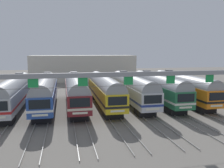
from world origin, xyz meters
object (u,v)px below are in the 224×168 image
(commuter_train_maroon, at_px, (76,90))
(commuter_train_orange, at_px, (182,86))
(commuter_train_stainless, at_px, (14,92))
(commuter_train_yellow, at_px, (104,89))
(catenary_gantry, at_px, (128,82))
(commuter_train_silver, at_px, (131,88))
(commuter_train_green, at_px, (157,87))
(commuter_train_blue, at_px, (46,91))

(commuter_train_maroon, xyz_separation_m, commuter_train_orange, (17.52, 0.00, 0.00))
(commuter_train_stainless, distance_m, commuter_train_maroon, 8.76)
(commuter_train_maroon, height_order, commuter_train_yellow, commuter_train_maroon)
(catenary_gantry, bearing_deg, commuter_train_maroon, 107.98)
(commuter_train_maroon, distance_m, commuter_train_silver, 8.76)
(commuter_train_stainless, relative_size, catenary_gantry, 0.57)
(commuter_train_yellow, xyz_separation_m, commuter_train_silver, (4.38, 0.00, 0.00))
(commuter_train_silver, height_order, commuter_train_green, same)
(commuter_train_green, xyz_separation_m, commuter_train_orange, (4.38, 0.00, 0.00))
(commuter_train_green, bearing_deg, commuter_train_blue, 180.00)
(commuter_train_green, bearing_deg, commuter_train_yellow, -179.97)
(commuter_train_orange, bearing_deg, commuter_train_stainless, 180.00)
(commuter_train_stainless, distance_m, commuter_train_silver, 17.52)
(commuter_train_maroon, bearing_deg, commuter_train_orange, 0.00)
(commuter_train_stainless, bearing_deg, commuter_train_green, 0.00)
(commuter_train_silver, height_order, commuter_train_orange, same)
(commuter_train_green, height_order, catenary_gantry, catenary_gantry)
(commuter_train_blue, height_order, catenary_gantry, catenary_gantry)
(commuter_train_yellow, distance_m, commuter_train_green, 8.76)
(commuter_train_blue, bearing_deg, commuter_train_yellow, -0.03)
(commuter_train_silver, bearing_deg, commuter_train_yellow, -179.94)
(commuter_train_stainless, xyz_separation_m, commuter_train_maroon, (8.76, 0.00, 0.00))
(commuter_train_yellow, bearing_deg, commuter_train_orange, 0.02)
(commuter_train_maroon, bearing_deg, commuter_train_blue, 180.00)
(commuter_train_yellow, bearing_deg, commuter_train_silver, 0.06)
(commuter_train_silver, height_order, catenary_gantry, catenary_gantry)
(commuter_train_stainless, distance_m, catenary_gantry, 19.04)
(commuter_train_stainless, height_order, catenary_gantry, catenary_gantry)
(commuter_train_yellow, bearing_deg, commuter_train_stainless, 179.98)
(commuter_train_blue, xyz_separation_m, commuter_train_yellow, (8.76, -0.00, -0.00))
(commuter_train_stainless, relative_size, commuter_train_silver, 1.00)
(commuter_train_silver, bearing_deg, commuter_train_green, 0.00)
(commuter_train_stainless, xyz_separation_m, commuter_train_green, (21.90, 0.00, 0.00))
(commuter_train_yellow, xyz_separation_m, catenary_gantry, (0.00, -13.49, 2.78))
(commuter_train_maroon, height_order, catenary_gantry, catenary_gantry)
(commuter_train_stainless, bearing_deg, commuter_train_silver, 0.00)
(commuter_train_stainless, height_order, commuter_train_silver, same)
(commuter_train_yellow, distance_m, commuter_train_orange, 13.14)
(commuter_train_green, relative_size, catenary_gantry, 0.57)
(commuter_train_stainless, height_order, commuter_train_maroon, same)
(commuter_train_stainless, height_order, commuter_train_orange, same)
(commuter_train_maroon, bearing_deg, commuter_train_stainless, 180.00)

